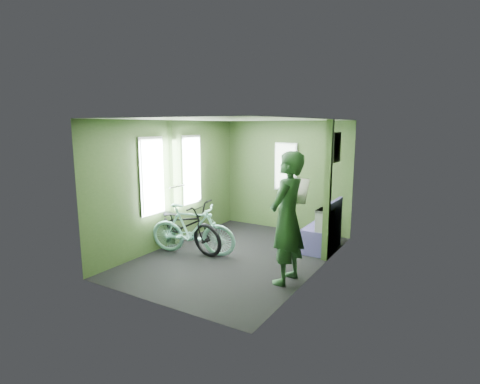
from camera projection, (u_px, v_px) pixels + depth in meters
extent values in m
plane|color=black|center=(237.00, 256.00, 6.41)|extent=(4.00, 4.00, 0.00)
cube|color=silver|center=(237.00, 120.00, 6.01)|extent=(2.80, 4.00, 0.02)
cube|color=#324A22|center=(286.00, 176.00, 7.90)|extent=(2.80, 0.02, 2.30)
cube|color=#324A22|center=(151.00, 214.00, 4.52)|extent=(2.80, 0.02, 2.30)
cube|color=#324A22|center=(172.00, 183.00, 6.91)|extent=(0.02, 4.00, 2.30)
cube|color=#324A22|center=(318.00, 198.00, 5.50)|extent=(0.02, 4.00, 2.30)
cube|color=#324A22|center=(174.00, 183.00, 6.89)|extent=(0.08, 0.12, 2.30)
cube|color=silver|center=(153.00, 176.00, 6.39)|extent=(0.02, 0.56, 1.34)
cube|color=silver|center=(192.00, 170.00, 7.32)|extent=(0.02, 0.56, 1.34)
cube|color=white|center=(152.00, 145.00, 6.29)|extent=(0.00, 0.12, 0.12)
cube|color=white|center=(192.00, 143.00, 7.22)|extent=(0.00, 0.12, 0.12)
cylinder|color=silver|center=(177.00, 186.00, 6.87)|extent=(0.03, 0.40, 0.03)
cube|color=#324A22|center=(328.00, 192.00, 6.03)|extent=(0.10, 0.10, 2.30)
cube|color=white|center=(337.00, 147.00, 6.15)|extent=(0.02, 0.40, 0.50)
cube|color=silver|center=(285.00, 167.00, 7.83)|extent=(0.50, 0.02, 1.00)
imported|color=black|center=(183.00, 250.00, 6.70)|extent=(1.82, 0.87, 0.99)
imported|color=#92E7D6|center=(193.00, 255.00, 6.46)|extent=(1.63, 0.96, 0.98)
imported|color=#2B4F32|center=(287.00, 218.00, 5.20)|extent=(0.48, 0.70, 1.87)
cube|color=silver|center=(297.00, 191.00, 5.39)|extent=(0.33, 0.18, 0.35)
cube|color=gray|center=(324.00, 232.00, 6.38)|extent=(0.24, 0.33, 0.81)
cube|color=navy|center=(321.00, 238.00, 6.70)|extent=(0.49, 0.88, 0.44)
cube|color=navy|center=(334.00, 214.00, 6.51)|extent=(0.07, 0.87, 0.48)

